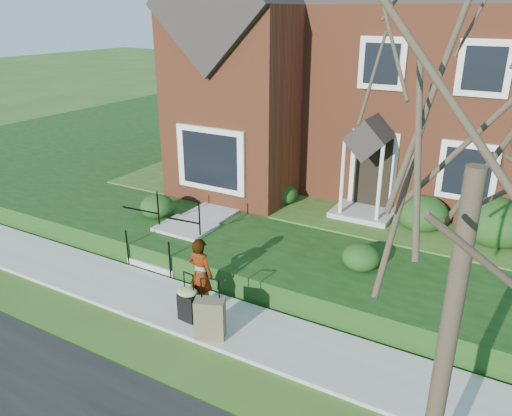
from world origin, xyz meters
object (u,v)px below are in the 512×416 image
Objects in this scene: woman at (201,274)px; front_steps at (175,240)px; tree_verge at (485,121)px; suitcase_black at (188,302)px; suitcase_olive at (210,318)px.

front_steps is at bearing -37.22° from woman.
tree_verge reaches higher than woman.
suitcase_black is 6.89m from tree_verge.
woman reaches higher than suitcase_olive.
tree_verge is at bearing -15.72° from suitcase_black.
woman is at bearing 111.82° from suitcase_olive.
front_steps is 2.68m from woman.
woman is (2.04, -1.69, 0.40)m from front_steps.
suitcase_olive is at bearing 137.11° from woman.
suitcase_olive is at bearing 159.84° from tree_verge.
tree_verge is (7.01, -3.98, 4.44)m from front_steps.
suitcase_olive is at bearing -14.47° from suitcase_black.
tree_verge is at bearing -43.00° from suitcase_olive.
woman is 1.53× the size of suitcase_black.
front_steps reaches higher than suitcase_olive.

